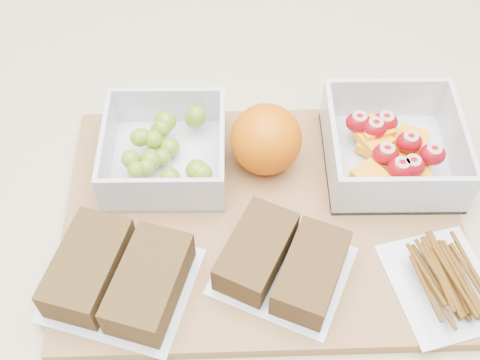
% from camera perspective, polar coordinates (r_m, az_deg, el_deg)
% --- Properties ---
extents(counter, '(1.20, 0.90, 0.90)m').
position_cam_1_polar(counter, '(1.07, -0.33, -15.92)').
color(counter, beige).
rests_on(counter, ground).
extents(cutting_board, '(0.43, 0.31, 0.02)m').
position_cam_1_polar(cutting_board, '(0.65, 2.12, -3.61)').
color(cutting_board, '#996C3F').
rests_on(cutting_board, counter).
extents(grape_container, '(0.13, 0.13, 0.06)m').
position_cam_1_polar(grape_container, '(0.67, -6.95, 2.82)').
color(grape_container, silver).
rests_on(grape_container, cutting_board).
extents(fruit_container, '(0.14, 0.14, 0.06)m').
position_cam_1_polar(fruit_container, '(0.68, 14.19, 2.85)').
color(fruit_container, silver).
rests_on(fruit_container, cutting_board).
extents(orange, '(0.08, 0.08, 0.08)m').
position_cam_1_polar(orange, '(0.65, 2.47, 3.88)').
color(orange, '#D96005').
rests_on(orange, cutting_board).
extents(sandwich_bag_left, '(0.16, 0.15, 0.04)m').
position_cam_1_polar(sandwich_bag_left, '(0.59, -11.42, -8.88)').
color(sandwich_bag_left, silver).
rests_on(sandwich_bag_left, cutting_board).
extents(sandwich_bag_center, '(0.16, 0.15, 0.04)m').
position_cam_1_polar(sandwich_bag_center, '(0.59, 4.14, -7.79)').
color(sandwich_bag_center, silver).
rests_on(sandwich_bag_center, cutting_board).
extents(pretzel_bag, '(0.12, 0.14, 0.03)m').
position_cam_1_polar(pretzel_bag, '(0.62, 18.87, -8.93)').
color(pretzel_bag, silver).
rests_on(pretzel_bag, cutting_board).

